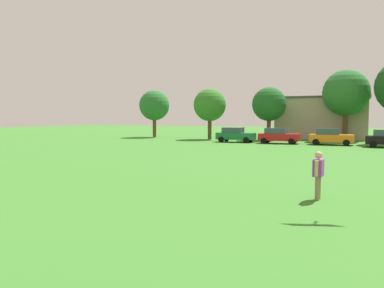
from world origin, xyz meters
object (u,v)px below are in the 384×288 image
Objects in this scene: tree_center at (269,104)px; tree_left at (210,105)px; adult_bystander at (318,171)px; parked_car_orange_2 at (331,137)px; parked_car_green_0 at (235,135)px; tree_right at (346,93)px; tree_far_left at (154,105)px; parked_car_red_1 at (278,136)px.

tree_left is at bearing -166.64° from tree_center.
adult_bystander is at bearing -62.06° from tree_left.
tree_left is at bearing 165.04° from parked_car_orange_2.
tree_right is (11.33, 7.22, 4.86)m from parked_car_green_0.
adult_bystander is 35.03m from tree_center.
tree_center is 9.03m from tree_right.
tree_far_left is (-24.13, 5.52, 3.63)m from parked_car_orange_2.
adult_bystander is 36.14m from tree_left.
tree_right reaches higher than tree_center.
adult_bystander reaches higher than parked_car_red_1.
parked_car_red_1 is 5.35m from parked_car_orange_2.
parked_car_orange_2 is 0.66× the size of tree_left.
adult_bystander is 0.20× the size of tree_right.
tree_left reaches higher than parked_car_red_1.
parked_car_red_1 is at bearing -67.46° from tree_center.
tree_far_left is at bearing -179.16° from tree_center.
parked_car_orange_2 is 0.65× the size of tree_far_left.
tree_right is at bearing 82.01° from parked_car_orange_2.
tree_far_left reaches higher than tree_center.
tree_left is 7.48m from tree_center.
parked_car_green_0 is at bearing 178.31° from parked_car_red_1.
tree_far_left is at bearing 163.26° from parked_car_red_1.
parked_car_red_1 is at bearing -1.69° from parked_car_green_0.
parked_car_orange_2 is 0.51× the size of tree_right.
adult_bystander is at bearing -86.31° from parked_car_orange_2.
tree_left reaches higher than parked_car_orange_2.
adult_bystander is at bearing -52.09° from tree_far_left.
parked_car_red_1 is at bearing -23.16° from tree_left.
tree_far_left is 16.33m from tree_center.
adult_bystander is 0.40× the size of parked_car_red_1.
parked_car_green_0 is (-12.11, 27.78, -0.16)m from adult_bystander.
parked_car_red_1 is 0.65× the size of tree_far_left.
tree_right is at bearing 11.30° from tree_left.
tree_left is (-16.86, 31.79, 3.38)m from adult_bystander.
parked_car_red_1 is 7.31m from tree_center.
tree_right is at bearing -175.27° from adult_bystander.
adult_bystander is 42.32m from tree_far_left.
parked_car_orange_2 is (-1.79, 27.76, -0.16)m from adult_bystander.
adult_bystander reaches higher than parked_car_green_0.
parked_car_red_1 is 1.00× the size of parked_car_orange_2.
tree_far_left is 1.01× the size of tree_center.
parked_car_red_1 is (4.96, -0.15, 0.00)m from parked_car_green_0.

